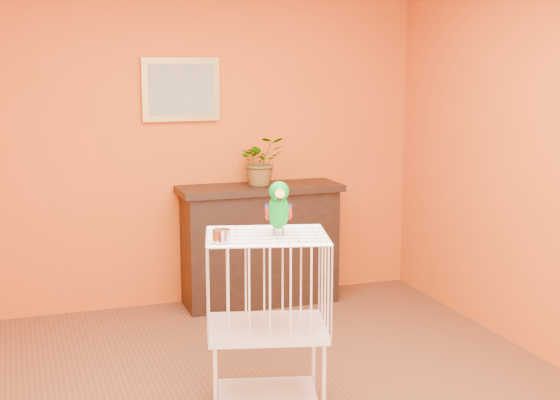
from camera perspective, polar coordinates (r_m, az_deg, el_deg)
name	(u,v)px	position (r m, az deg, el deg)	size (l,w,h in m)	color
room_shell	(269,135)	(4.13, -0.80, 4.77)	(4.50, 4.50, 4.50)	#D65314
console_cabinet	(260,244)	(6.38, -1.48, -3.27)	(1.32, 0.48, 0.98)	black
potted_plant	(260,166)	(6.31, -1.50, 2.52)	(0.36, 0.40, 0.31)	#26722D
framed_picture	(181,89)	(6.26, -7.25, 8.03)	(0.62, 0.04, 0.50)	#A2803A
birdcage	(267,319)	(4.46, -0.96, -8.73)	(0.76, 0.66, 1.02)	silver
feed_cup	(222,236)	(4.14, -4.29, -2.62)	(0.10, 0.10, 0.07)	silver
parrot	(279,208)	(4.26, -0.10, -0.57)	(0.16, 0.28, 0.31)	#59544C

